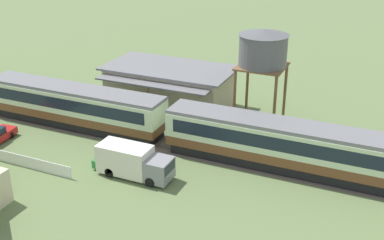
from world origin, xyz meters
TOP-DOWN VIEW (x-y plane):
  - ground_plane at (0.00, 0.00)m, footprint 600.00×600.00m
  - passenger_train at (-15.49, -0.89)m, footprint 78.20×3.20m
  - railway_track at (-26.47, -0.89)m, footprint 134.16×3.60m
  - station_building at (-19.64, 7.54)m, footprint 13.49×8.44m
  - water_tower at (-9.65, 7.07)m, footprint 4.71×4.71m
  - parked_car_green at (-17.10, -6.68)m, footprint 4.36×1.84m
  - delivery_truck_grey at (-15.71, -6.92)m, footprint 6.07×2.14m

SIDE VIEW (x-z plane):
  - ground_plane at x=0.00m, z-range 0.00..0.00m
  - railway_track at x=-26.47m, z-range -0.01..0.03m
  - parked_car_green at x=-17.10m, z-range -0.02..1.22m
  - delivery_truck_grey at x=-15.71m, z-range 0.02..2.54m
  - station_building at x=-19.64m, z-range 0.03..4.34m
  - passenger_train at x=-15.49m, z-range 0.22..4.22m
  - water_tower at x=-9.65m, z-range 2.78..12.11m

